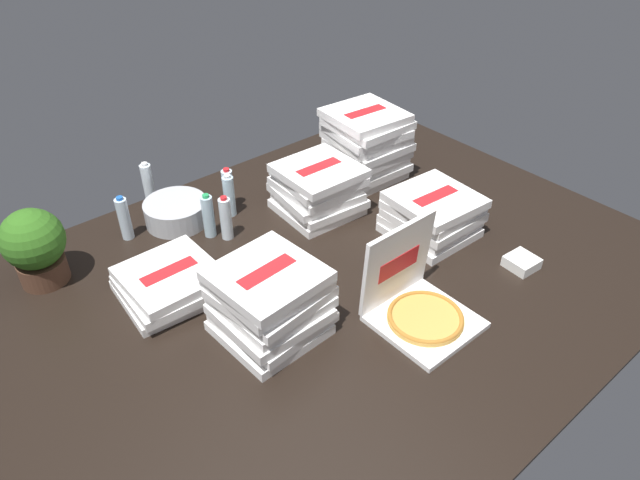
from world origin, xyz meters
name	(u,v)px	position (x,y,z in m)	size (l,w,h in m)	color
ground_plane	(329,277)	(0.00, 0.00, -0.01)	(3.20, 2.40, 0.02)	black
open_pizza_box	(417,303)	(0.10, -0.46, 0.08)	(0.40, 0.41, 0.42)	white
pizza_stack_center_near	(318,188)	(0.33, 0.47, 0.14)	(0.47, 0.46, 0.28)	white
pizza_stack_center_far	(432,214)	(0.64, -0.08, 0.12)	(0.42, 0.43, 0.23)	white
pizza_stack_left_near	(169,284)	(-0.65, 0.36, 0.07)	(0.43, 0.44, 0.14)	white
pizza_stack_right_far	(270,301)	(-0.42, -0.11, 0.16)	(0.45, 0.44, 0.33)	white
pizza_stack_left_mid	(366,144)	(0.80, 0.58, 0.21)	(0.45, 0.45, 0.42)	white
ice_bucket	(176,212)	(-0.33, 0.87, 0.06)	(0.34, 0.34, 0.13)	#B7BABF
water_bottle_0	(226,218)	(-0.20, 0.58, 0.12)	(0.06, 0.06, 0.25)	white
water_bottle_1	(124,218)	(-0.59, 0.91, 0.12)	(0.06, 0.06, 0.25)	silver
water_bottle_2	(148,183)	(-0.34, 1.15, 0.12)	(0.06, 0.06, 0.25)	white
water_bottle_3	(228,189)	(-0.03, 0.81, 0.12)	(0.06, 0.06, 0.25)	silver
water_bottle_4	(229,196)	(-0.06, 0.75, 0.12)	(0.06, 0.06, 0.25)	silver
water_bottle_5	(208,216)	(-0.25, 0.65, 0.12)	(0.06, 0.06, 0.25)	silver
potted_plant	(35,245)	(-1.04, 0.85, 0.20)	(0.28, 0.28, 0.38)	#513323
napkin_pile	(522,262)	(0.76, -0.56, 0.03)	(0.14, 0.14, 0.06)	white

